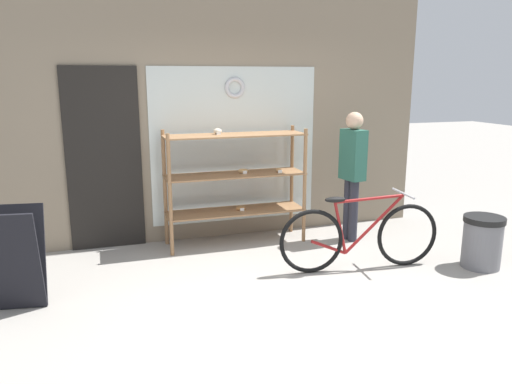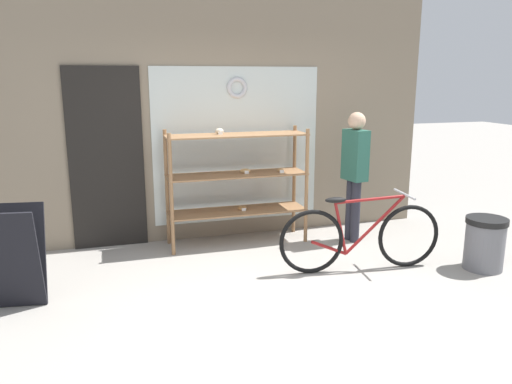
{
  "view_description": "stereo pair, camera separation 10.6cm",
  "coord_description": "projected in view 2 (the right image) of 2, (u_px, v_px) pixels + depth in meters",
  "views": [
    {
      "loc": [
        -1.45,
        -3.7,
        1.98
      ],
      "look_at": [
        0.06,
        0.93,
        0.85
      ],
      "focal_mm": 35.0,
      "sensor_mm": 36.0,
      "label": 1
    },
    {
      "loc": [
        -1.34,
        -3.73,
        1.98
      ],
      "look_at": [
        0.06,
        0.93,
        0.85
      ],
      "focal_mm": 35.0,
      "sensor_mm": 36.0,
      "label": 2
    }
  ],
  "objects": [
    {
      "name": "storefront_facade",
      "position": [
        217.0,
        84.0,
        5.98
      ],
      "size": [
        5.41,
        0.13,
        3.89
      ],
      "color": "gray",
      "rests_on": "ground_plane"
    },
    {
      "name": "pedestrian",
      "position": [
        355.0,
        167.0,
        5.98
      ],
      "size": [
        0.23,
        0.34,
        1.58
      ],
      "rotation": [
        0.0,
        0.0,
        1.73
      ],
      "color": "#282833",
      "rests_on": "ground_plane"
    },
    {
      "name": "ground_plane",
      "position": [
        281.0,
        311.0,
        4.31
      ],
      "size": [
        30.0,
        30.0,
        0.0
      ],
      "primitive_type": "plane",
      "color": "gray"
    },
    {
      "name": "display_case",
      "position": [
        237.0,
        176.0,
        5.92
      ],
      "size": [
        1.66,
        0.46,
        1.39
      ],
      "color": "#8E6642",
      "rests_on": "ground_plane"
    },
    {
      "name": "trash_bin",
      "position": [
        485.0,
        241.0,
        5.2
      ],
      "size": [
        0.42,
        0.42,
        0.56
      ],
      "color": "slate",
      "rests_on": "ground_plane"
    },
    {
      "name": "sandwich_board",
      "position": [
        12.0,
        258.0,
        4.3
      ],
      "size": [
        0.56,
        0.45,
        0.9
      ],
      "rotation": [
        0.0,
        0.0,
        -0.14
      ],
      "color": "black",
      "rests_on": "ground_plane"
    },
    {
      "name": "bicycle",
      "position": [
        360.0,
        237.0,
        5.16
      ],
      "size": [
        1.73,
        0.46,
        0.81
      ],
      "rotation": [
        0.0,
        0.0,
        -0.11
      ],
      "color": "black",
      "rests_on": "ground_plane"
    }
  ]
}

